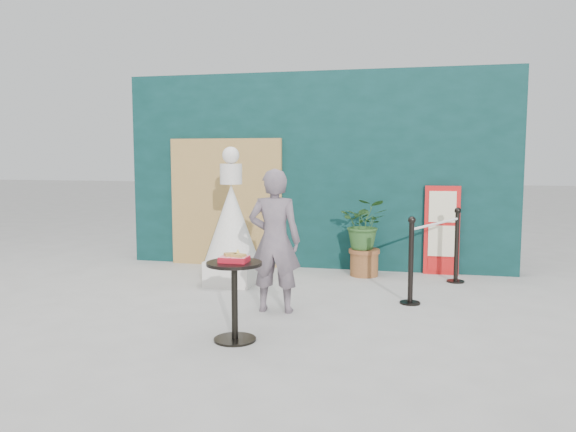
{
  "coord_description": "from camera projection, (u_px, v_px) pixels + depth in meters",
  "views": [
    {
      "loc": [
        1.51,
        -5.44,
        1.73
      ],
      "look_at": [
        0.0,
        1.2,
        1.0
      ],
      "focal_mm": 35.0,
      "sensor_mm": 36.0,
      "label": 1
    }
  ],
  "objects": [
    {
      "name": "planter",
      "position": [
        365.0,
        231.0,
        8.07
      ],
      "size": [
        0.66,
        0.57,
        1.13
      ],
      "color": "brown",
      "rests_on": "ground"
    },
    {
      "name": "stanchion_barrier",
      "position": [
        436.0,
        254.0,
        7.11
      ],
      "size": [
        0.84,
        1.54,
        1.03
      ],
      "color": "black",
      "rests_on": "ground"
    },
    {
      "name": "bamboo_fence",
      "position": [
        226.0,
        202.0,
        8.84
      ],
      "size": [
        1.8,
        0.08,
        2.0
      ],
      "primitive_type": "cube",
      "color": "tan",
      "rests_on": "ground"
    },
    {
      "name": "woman",
      "position": [
        275.0,
        241.0,
        6.19
      ],
      "size": [
        0.6,
        0.41,
        1.59
      ],
      "primitive_type": "imported",
      "rotation": [
        0.0,
        0.0,
        3.2
      ],
      "color": "slate",
      "rests_on": "ground"
    },
    {
      "name": "back_wall",
      "position": [
        316.0,
        171.0,
        8.68
      ],
      "size": [
        6.0,
        0.3,
        3.0
      ],
      "primitive_type": "cube",
      "color": "black",
      "rests_on": "ground"
    },
    {
      "name": "statue",
      "position": [
        232.0,
        229.0,
        7.54
      ],
      "size": [
        0.72,
        0.72,
        1.85
      ],
      "color": "silver",
      "rests_on": "ground"
    },
    {
      "name": "food_basket",
      "position": [
        234.0,
        258.0,
        5.2
      ],
      "size": [
        0.26,
        0.19,
        0.11
      ],
      "color": "red",
      "rests_on": "cafe_table"
    },
    {
      "name": "cafe_table",
      "position": [
        234.0,
        289.0,
        5.23
      ],
      "size": [
        0.52,
        0.52,
        0.75
      ],
      "color": "black",
      "rests_on": "ground"
    },
    {
      "name": "menu_board",
      "position": [
        442.0,
        230.0,
        8.16
      ],
      "size": [
        0.5,
        0.07,
        1.3
      ],
      "color": "red",
      "rests_on": "ground"
    },
    {
      "name": "ground",
      "position": [
        262.0,
        324.0,
        5.79
      ],
      "size": [
        60.0,
        60.0,
        0.0
      ],
      "primitive_type": "plane",
      "color": "#ADAAA5",
      "rests_on": "ground"
    }
  ]
}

